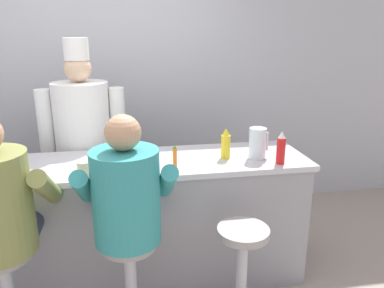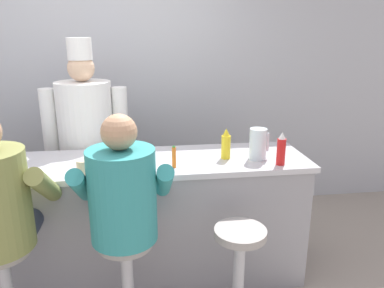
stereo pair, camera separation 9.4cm
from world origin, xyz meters
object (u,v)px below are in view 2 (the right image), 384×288
Objects in this scene: coffee_mug_tan at (84,167)px; cook_in_whites_near at (87,137)px; mustard_bottle_yellow at (226,145)px; water_pitcher_clear at (258,144)px; empty_stool_round at (239,263)px; hot_sauce_bottle_orange at (174,157)px; diner_seated_teal at (123,201)px; breakfast_plate at (108,161)px; ketchup_bottle_red at (281,150)px.

cook_in_whites_near reaches higher than coffee_mug_tan.
mustard_bottle_yellow is 1.02m from coffee_mug_tan.
cook_in_whites_near is at bearing 152.94° from water_pitcher_clear.
coffee_mug_tan is at bearing 157.60° from empty_stool_round.
mustard_bottle_yellow is at bearing 19.76° from hot_sauce_bottle_orange.
water_pitcher_clear is 0.16× the size of diner_seated_teal.
coffee_mug_tan reaches higher than breakfast_plate.
mustard_bottle_yellow is 0.84m from empty_stool_round.
ketchup_bottle_red reaches higher than water_pitcher_clear.
breakfast_plate is 1.81× the size of coffee_mug_tan.
hot_sauce_bottle_orange reaches higher than breakfast_plate.
hot_sauce_bottle_orange is 1.03m from cook_in_whites_near.
water_pitcher_clear is 0.89× the size of breakfast_plate.
mustard_bottle_yellow is at bearing -0.94° from breakfast_plate.
coffee_mug_tan is 0.81m from cook_in_whites_near.
diner_seated_teal is at bearing -161.90° from ketchup_bottle_red.
diner_seated_teal is at bearing -54.42° from coffee_mug_tan.
ketchup_bottle_red is 1.04× the size of mustard_bottle_yellow.
breakfast_plate is 0.65m from cook_in_whites_near.
diner_seated_teal is (0.26, -0.37, -0.09)m from coffee_mug_tan.
cook_in_whites_near is at bearing 150.10° from mustard_bottle_yellow.
mustard_bottle_yellow is at bearing 10.22° from coffee_mug_tan.
breakfast_plate reaches higher than empty_stool_round.
ketchup_bottle_red is 1.66m from cook_in_whites_near.
water_pitcher_clear is at bearing 63.93° from empty_stool_round.
water_pitcher_clear is 1.48m from cook_in_whites_near.
breakfast_plate is at bearing 161.10° from hot_sauce_bottle_orange.
cook_in_whites_near is (-1.32, 0.67, -0.09)m from water_pitcher_clear.
diner_seated_teal is 0.79× the size of cook_in_whites_near.
hot_sauce_bottle_orange is at bearing -160.24° from mustard_bottle_yellow.
ketchup_bottle_red is 0.76m from hot_sauce_bottle_orange.
water_pitcher_clear reaches higher than empty_stool_round.
ketchup_bottle_red is at bearing 18.10° from diner_seated_teal.
water_pitcher_clear is at bearing -27.06° from cook_in_whites_near.
diner_seated_teal is 2.05× the size of empty_stool_round.
mustard_bottle_yellow reaches higher than breakfast_plate.
ketchup_bottle_red is 1.23m from breakfast_plate.
ketchup_bottle_red is 1.54× the size of hot_sauce_bottle_orange.
coffee_mug_tan is (-0.14, -0.19, 0.03)m from breakfast_plate.
coffee_mug_tan is at bearing -125.68° from breakfast_plate.
empty_stool_round is (-0.38, -0.39, -0.62)m from ketchup_bottle_red.
cook_in_whites_near is at bearing 106.59° from diner_seated_teal.
cook_in_whites_near is at bearing 131.80° from hot_sauce_bottle_orange.
empty_stool_round is (0.71, -0.03, -0.46)m from diner_seated_teal.
empty_stool_round is at bearing -48.75° from cook_in_whites_near.
cook_in_whites_near is at bearing 131.25° from empty_stool_round.
mustard_bottle_yellow is 0.16× the size of diner_seated_teal.
water_pitcher_clear is at bearing -11.67° from mustard_bottle_yellow.
breakfast_plate is 0.58m from diner_seated_teal.
mustard_bottle_yellow is 0.89× the size of breakfast_plate.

